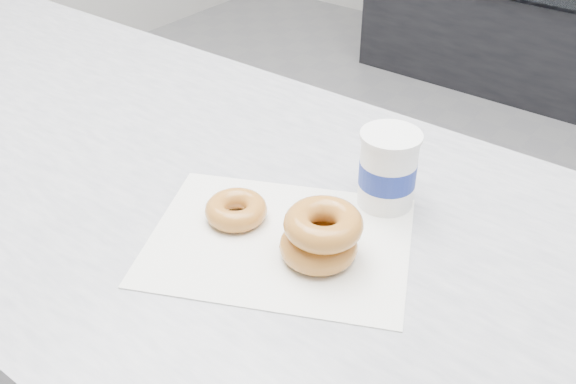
{
  "coord_description": "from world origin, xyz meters",
  "views": [
    {
      "loc": [
        0.53,
        -1.15,
        1.43
      ],
      "look_at": [
        0.1,
        -0.6,
        0.95
      ],
      "focal_mm": 40.0,
      "sensor_mm": 36.0,
      "label": 1
    }
  ],
  "objects": [
    {
      "name": "wax_paper",
      "position": [
        0.12,
        -0.63,
        0.9
      ],
      "size": [
        0.42,
        0.38,
        0.0
      ],
      "primitive_type": "cube",
      "rotation": [
        0.0,
        0.0,
        0.44
      ],
      "color": "white",
      "rests_on": "counter"
    },
    {
      "name": "donut_stack",
      "position": [
        0.18,
        -0.63,
        0.94
      ],
      "size": [
        0.14,
        0.14,
        0.07
      ],
      "color": "#C57D36",
      "rests_on": "wax_paper"
    },
    {
      "name": "ground",
      "position": [
        0.0,
        0.0,
        0.0
      ],
      "size": [
        5.0,
        5.0,
        0.0
      ],
      "primitive_type": "plane",
      "color": "gray",
      "rests_on": "ground"
    },
    {
      "name": "donut_single",
      "position": [
        0.04,
        -0.63,
        0.92
      ],
      "size": [
        0.1,
        0.1,
        0.03
      ],
      "primitive_type": "torus",
      "rotation": [
        0.0,
        0.0,
        -0.13
      ],
      "color": "#C57D36",
      "rests_on": "wax_paper"
    },
    {
      "name": "coffee_cup",
      "position": [
        0.18,
        -0.47,
        0.96
      ],
      "size": [
        0.09,
        0.09,
        0.11
      ],
      "rotation": [
        0.0,
        0.0,
        -0.08
      ],
      "color": "white",
      "rests_on": "counter"
    }
  ]
}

